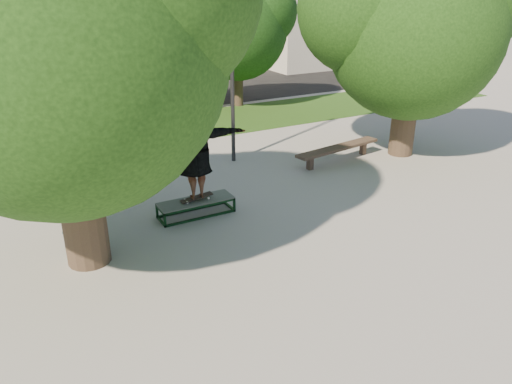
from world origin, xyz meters
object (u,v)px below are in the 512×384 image
tree_left (49,29)px  bystander (73,211)px  tree_right (411,20)px  car_grey (119,88)px  lamppost (232,57)px  car_dark (93,92)px  grind_box (196,207)px  bench (338,149)px  car_silver_b (139,85)px

tree_left → bystander: size_ratio=3.72×
tree_right → car_grey: tree_right is taller
bystander → car_grey: (4.17, 12.48, -0.15)m
tree_left → bystander: tree_left is taller
lamppost → car_grey: 9.26m
car_dark → car_grey: (1.14, 0.11, 0.05)m
grind_box → bench: 5.48m
tree_left → bystander: 3.48m
tree_left → car_dark: tree_left is taller
tree_right → tree_left: bearing=-169.0°
lamppost → bench: lamppost is taller
bystander → tree_right: bearing=-26.0°
lamppost → bench: 4.23m
bench → car_grey: (-3.93, 10.50, 0.40)m
tree_right → car_silver_b: 13.15m
tree_right → car_dark: size_ratio=1.41×
tree_left → lamppost: bearing=36.4°
car_dark → bystander: bearing=-102.1°
tree_right → bench: 4.28m
bystander → tree_left: bearing=-118.6°
tree_right → grind_box: size_ratio=3.62×
grind_box → car_dark: 11.84m
lamppost → car_silver_b: lamppost is taller
tree_left → grind_box: tree_left is taller
car_silver_b → grind_box: bearing=-91.4°
lamppost → bystander: lamppost is taller
car_dark → car_silver_b: (2.30, 1.03, -0.06)m
tree_left → car_silver_b: tree_left is taller
grind_box → car_dark: size_ratio=0.39×
tree_left → bench: (8.07, 2.29, -4.02)m
bystander → car_dark: bystander is taller
lamppost → car_dark: (-2.29, 8.77, -2.39)m
tree_right → car_dark: (-7.21, 10.69, -3.34)m
bystander → car_silver_b: 14.43m
tree_right → car_dark: 13.32m
tree_right → car_dark: tree_right is taller
lamppost → car_grey: lamppost is taller
tree_left → bench: size_ratio=2.23×
bench → car_grey: 11.22m
grind_box → car_dark: bearing=88.9°
lamppost → grind_box: 4.94m
bystander → car_dark: size_ratio=0.42×
tree_left → grind_box: size_ratio=3.95×
tree_right → grind_box: 8.47m
tree_right → bystander: 10.85m
grind_box → car_silver_b: bearing=78.9°
tree_left → tree_right: 10.41m
tree_right → bystander: size_ratio=3.40×
car_silver_b → lamppost: bearing=-80.4°
tree_right → car_grey: size_ratio=1.12×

